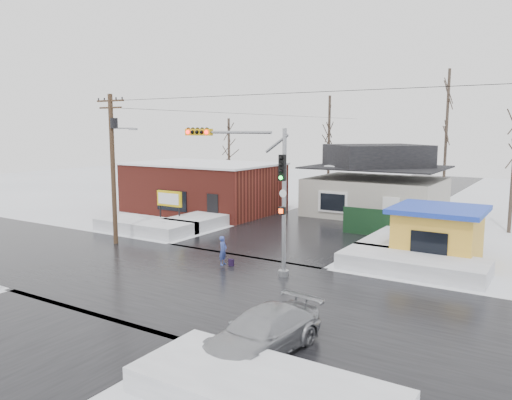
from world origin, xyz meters
The scene contains 21 objects.
ground centered at (0.00, 0.00, 0.00)m, with size 120.00×120.00×0.00m, color white.
road_ns centered at (0.00, 0.00, 0.01)m, with size 10.00×120.00×0.02m, color black.
road_ew centered at (0.00, 0.00, 0.01)m, with size 120.00×10.00×0.02m, color black.
snowbank_nw centered at (-9.00, 7.00, 0.40)m, with size 7.00×3.00×0.80m, color white.
snowbank_ne centered at (9.00, 7.00, 0.40)m, with size 7.00×3.00×0.80m, color white.
snowbank_se centered at (9.00, -7.00, 0.35)m, with size 7.00×3.00×0.70m, color white.
snowbank_nside_w centered at (-7.00, 12.00, 0.40)m, with size 3.00×8.00×0.80m, color white.
snowbank_nside_e centered at (7.00, 12.00, 0.40)m, with size 3.00×8.00×0.80m, color white.
traffic_signal centered at (2.43, 2.97, 4.54)m, with size 6.05×0.68×7.00m.
utility_pole centered at (-7.93, 3.50, 5.11)m, with size 3.15×0.44×9.00m.
brick_building centered at (-11.00, 15.99, 2.08)m, with size 12.20×8.20×4.12m.
marquee_sign centered at (-9.00, 9.49, 1.92)m, with size 2.20×0.21×2.55m.
house centered at (2.00, 22.00, 2.62)m, with size 10.40×8.40×5.76m.
kiosk centered at (9.50, 9.99, 1.46)m, with size 4.60×4.60×2.88m.
fence centered at (6.50, 14.00, 0.90)m, with size 8.00×0.12×1.80m, color black.
tree_far_left centered at (-4.00, 26.00, 7.95)m, with size 3.00×3.00×10.00m.
tree_far_mid centered at (6.00, 28.00, 9.54)m, with size 3.00×3.00×12.00m.
tree_far_west centered at (-14.00, 24.00, 6.36)m, with size 3.00×3.00×8.00m.
pedestrian centered at (0.38, 3.10, 0.75)m, with size 0.55×0.36×1.50m, color #394BA0.
car centered at (7.45, -4.56, 0.68)m, with size 1.91×4.70×1.36m, color #9FA1A6.
shopping_bag centered at (0.87, 3.13, 0.17)m, with size 0.28×0.12×0.35m, color black.
Camera 1 is at (15.14, -17.16, 6.98)m, focal length 35.00 mm.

